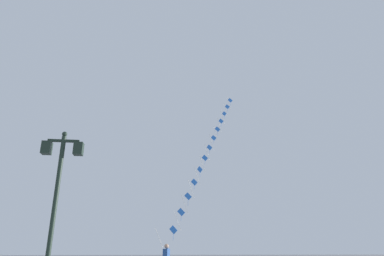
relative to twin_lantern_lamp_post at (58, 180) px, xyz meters
The scene contains 2 objects.
twin_lantern_lamp_post is the anchor object (origin of this frame).
kite_train 17.54m from the twin_lantern_lamp_post, 64.63° to the left, with size 7.75×12.23×16.38m.
Camera 1 is at (0.34, -0.94, 1.45)m, focal length 31.31 mm.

